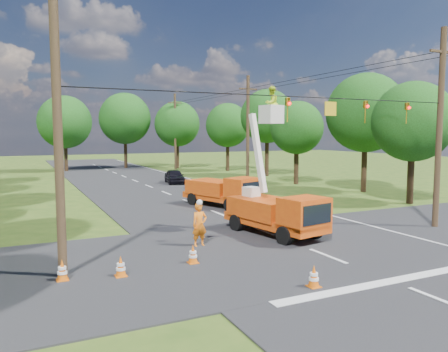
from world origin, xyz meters
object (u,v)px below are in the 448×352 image
traffic_cone_2 (257,211)px  tree_far_c (177,124)px  tree_right_c (297,128)px  traffic_cone_0 (314,277)px  pole_left (58,142)px  tree_right_d (267,116)px  tree_far_b (125,119)px  ground_worker (200,225)px  pole_right_near (439,127)px  pole_right_far (175,131)px  bucket_truck (276,204)px  traffic_cone_4 (193,254)px  tree_far_a (65,122)px  pole_right_mid (248,130)px  distant_car (175,176)px  tree_right_b (366,113)px  traffic_cone_5 (121,267)px  tree_right_e (228,125)px  second_truck (223,191)px  tree_right_a (413,122)px  traffic_cone_3 (239,202)px  traffic_cone_6 (62,270)px

traffic_cone_2 → tree_far_c: size_ratio=0.08×
tree_right_c → tree_far_c: size_ratio=0.85×
traffic_cone_0 → pole_left: 9.24m
tree_right_d → tree_far_b: bearing=123.2°
ground_worker → tree_far_b: (6.87, 43.36, 5.87)m
pole_right_near → pole_right_far: bearing=90.0°
bucket_truck → tree_far_b: bearing=76.0°
traffic_cone_4 → tree_far_a: size_ratio=0.07×
pole_left → tree_right_c: 29.61m
pole_right_mid → tree_right_d: (6.30, 7.00, 1.57)m
distant_car → tree_right_b: bearing=-36.8°
ground_worker → pole_right_near: (12.37, -1.64, 4.17)m
bucket_truck → traffic_cone_2: size_ratio=9.81×
traffic_cone_5 → pole_right_far: bearing=68.3°
tree_right_b → tree_right_e: bearing=93.0°
second_truck → traffic_cone_2: (0.24, -4.01, -0.70)m
tree_right_d → ground_worker: bearing=-126.4°
traffic_cone_4 → pole_right_mid: (13.54, 20.55, 4.75)m
distant_car → traffic_cone_2: distant_car is taller
tree_right_b → tree_right_e: size_ratio=1.12×
second_truck → tree_far_b: tree_far_b is taller
bucket_truck → distant_car: bearing=72.7°
distant_car → ground_worker: bearing=-97.4°
traffic_cone_5 → tree_far_a: 44.37m
distant_car → tree_right_a: bearing=-51.0°
ground_worker → traffic_cone_5: 4.69m
traffic_cone_4 → pole_left: size_ratio=0.08×
second_truck → pole_left: 15.37m
distant_car → traffic_cone_5: 27.53m
traffic_cone_4 → pole_right_near: bearing=2.3°
tree_right_e → traffic_cone_2: bearing=-113.0°
traffic_cone_5 → pole_right_near: size_ratio=0.07×
ground_worker → traffic_cone_2: ground_worker is taller
traffic_cone_3 → tree_right_e: 28.42m
ground_worker → traffic_cone_5: ground_worker is taller
tree_far_c → tree_right_c: bearing=-80.9°
traffic_cone_0 → tree_right_a: bearing=33.2°
traffic_cone_0 → traffic_cone_6: bearing=150.0°
ground_worker → distant_car: size_ratio=0.47×
traffic_cone_5 → tree_right_c: 29.33m
bucket_truck → traffic_cone_6: bearing=-176.1°
traffic_cone_4 → pole_right_mid: 25.06m
distant_car → pole_right_far: bearing=79.6°
bucket_truck → tree_right_b: 18.59m
second_truck → traffic_cone_0: 15.34m
traffic_cone_0 → distant_car: bearing=79.2°
traffic_cone_0 → pole_right_far: 46.12m
traffic_cone_4 → traffic_cone_3: bearing=54.5°
distant_car → tree_right_e: 15.97m
traffic_cone_2 → traffic_cone_5: (-9.38, -7.19, 0.00)m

